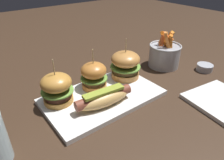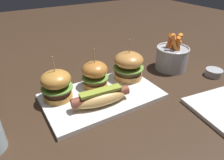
# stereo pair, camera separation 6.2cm
# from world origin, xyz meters

# --- Properties ---
(ground_plane) EXTENTS (3.00, 3.00, 0.00)m
(ground_plane) POSITION_xyz_m (0.00, 0.00, 0.00)
(ground_plane) COLOR #382619
(platter_main) EXTENTS (0.35, 0.21, 0.01)m
(platter_main) POSITION_xyz_m (0.00, 0.00, 0.01)
(platter_main) COLOR white
(platter_main) RESTS_ON ground
(hot_dog) EXTENTS (0.17, 0.07, 0.05)m
(hot_dog) POSITION_xyz_m (-0.03, -0.04, 0.04)
(hot_dog) COLOR tan
(hot_dog) RESTS_ON platter_main
(slider_left) EXTENTS (0.09, 0.09, 0.13)m
(slider_left) POSITION_xyz_m (-0.12, 0.05, 0.06)
(slider_left) COLOR #C28537
(slider_left) RESTS_ON platter_main
(slider_center) EXTENTS (0.08, 0.08, 0.13)m
(slider_center) POSITION_xyz_m (0.01, 0.05, 0.06)
(slider_center) COLOR #BE7531
(slider_center) RESTS_ON platter_main
(slider_right) EXTENTS (0.10, 0.10, 0.14)m
(slider_right) POSITION_xyz_m (0.13, 0.05, 0.06)
(slider_right) COLOR #BF803F
(slider_right) RESTS_ON platter_main
(fries_bucket) EXTENTS (0.12, 0.12, 0.14)m
(fries_bucket) POSITION_xyz_m (0.33, 0.04, 0.05)
(fries_bucket) COLOR #A8AAB2
(fries_bucket) RESTS_ON ground
(sauce_ramekin) EXTENTS (0.06, 0.06, 0.03)m
(sauce_ramekin) POSITION_xyz_m (0.42, -0.08, 0.01)
(sauce_ramekin) COLOR #A8AAB2
(sauce_ramekin) RESTS_ON ground
(side_plate) EXTENTS (0.20, 0.20, 0.01)m
(side_plate) POSITION_xyz_m (0.27, -0.24, 0.01)
(side_plate) COLOR white
(side_plate) RESTS_ON ground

